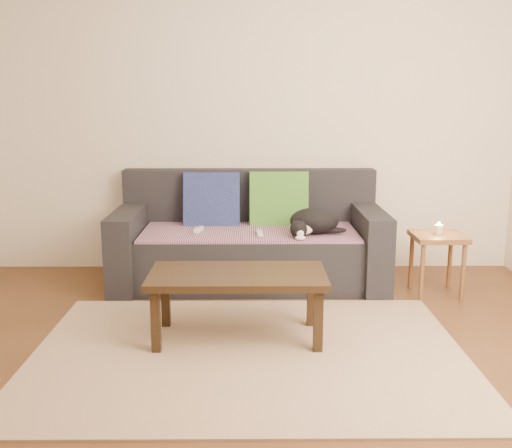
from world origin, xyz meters
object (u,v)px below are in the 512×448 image
(wii_remote_b, at_px, (260,233))
(coffee_table, at_px, (238,281))
(wii_remote_a, at_px, (199,230))
(side_table, at_px, (438,245))
(cat, at_px, (313,222))
(sofa, at_px, (249,244))

(wii_remote_b, xyz_separation_m, coffee_table, (-0.14, -0.95, -0.08))
(wii_remote_a, xyz_separation_m, side_table, (1.80, -0.22, -0.07))
(cat, distance_m, side_table, 0.94)
(side_table, relative_size, coffee_table, 0.44)
(wii_remote_a, bearing_deg, side_table, -84.48)
(cat, height_order, side_table, cat)
(cat, bearing_deg, side_table, -23.16)
(wii_remote_b, relative_size, side_table, 0.32)
(side_table, xyz_separation_m, coffee_table, (-1.47, -0.85, -0.01))
(cat, height_order, wii_remote_a, cat)
(sofa, xyz_separation_m, cat, (0.49, -0.22, 0.23))
(wii_remote_a, relative_size, coffee_table, 0.14)
(cat, bearing_deg, sofa, 140.87)
(sofa, relative_size, cat, 4.56)
(side_table, bearing_deg, sofa, 165.87)
(coffee_table, bearing_deg, wii_remote_a, 106.98)
(side_table, bearing_deg, wii_remote_b, 175.50)
(sofa, bearing_deg, wii_remote_a, -161.89)
(side_table, distance_m, coffee_table, 1.70)
(sofa, xyz_separation_m, coffee_table, (-0.07, -1.20, 0.06))
(side_table, height_order, coffee_table, side_table)
(wii_remote_a, xyz_separation_m, coffee_table, (0.33, -1.07, -0.08))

